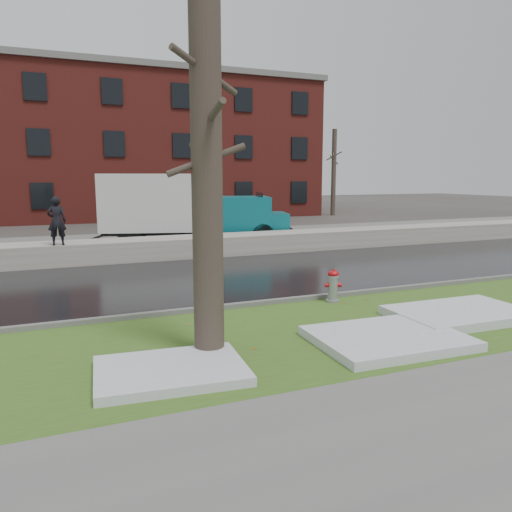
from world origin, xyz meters
name	(u,v)px	position (x,y,z in m)	size (l,w,h in m)	color
ground	(278,318)	(0.00, 0.00, 0.00)	(120.00, 120.00, 0.00)	#47423D
verge	(306,334)	(0.00, -1.25, 0.02)	(60.00, 4.50, 0.04)	#34531B
sidewalk	(453,423)	(0.00, -5.00, 0.03)	(60.00, 3.00, 0.05)	slate
road	(213,278)	(0.00, 4.50, 0.01)	(60.00, 7.00, 0.03)	black
parking_lot	(155,243)	(0.00, 13.00, 0.01)	(60.00, 9.00, 0.03)	slate
curb	(259,304)	(0.00, 1.00, 0.07)	(60.00, 0.15, 0.14)	slate
snowbank	(178,247)	(0.00, 8.70, 0.38)	(60.00, 1.60, 0.75)	#ADA89E
brick_building	(134,149)	(2.00, 30.00, 5.00)	(26.00, 12.00, 10.00)	maroon
bg_tree_center	(17,171)	(-6.00, 26.00, 3.33)	(1.40, 1.62, 6.50)	brown
bg_tree_right	(334,172)	(16.00, 24.00, 3.33)	(1.40, 1.62, 6.50)	brown
fire_hydrant	(333,284)	(1.72, 0.60, 0.46)	(0.39, 0.37, 0.79)	#929599
tree	(207,164)	(-2.02, -1.62, 3.17)	(1.29, 1.54, 6.21)	brown
box_truck	(182,208)	(1.02, 11.87, 1.63)	(9.31, 4.20, 3.09)	black
worker	(57,221)	(-4.12, 8.10, 1.55)	(0.58, 0.38, 1.59)	black
snow_patch_near	(388,338)	(1.09, -2.30, 0.12)	(2.60, 2.00, 0.16)	silver
snow_patch_far	(171,371)	(-2.83, -2.26, 0.11)	(2.20, 1.60, 0.14)	silver
snow_patch_side	(460,314)	(3.47, -1.59, 0.13)	(2.80, 1.80, 0.18)	silver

